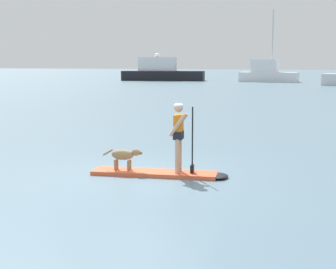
% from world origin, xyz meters
% --- Properties ---
extents(ground_plane, '(400.00, 400.00, 0.00)m').
position_xyz_m(ground_plane, '(0.00, 0.00, 0.00)').
color(ground_plane, slate).
extents(paddleboard, '(3.51, 1.21, 0.10)m').
position_xyz_m(paddleboard, '(0.22, 0.04, 0.05)').
color(paddleboard, '#E55933').
rests_on(paddleboard, ground_plane).
extents(person_paddler, '(0.64, 0.53, 1.73)m').
position_xyz_m(person_paddler, '(0.62, 0.10, 1.10)').
color(person_paddler, tan).
rests_on(person_paddler, paddleboard).
extents(dog, '(1.04, 0.31, 0.56)m').
position_xyz_m(dog, '(-0.77, -0.12, 0.47)').
color(dog, '#997A51').
rests_on(dog, paddleboard).
extents(moored_boat_starboard, '(13.29, 5.48, 4.32)m').
position_xyz_m(moored_boat_starboard, '(-23.75, 62.61, 1.37)').
color(moored_boat_starboard, black).
rests_on(moored_boat_starboard, ground_plane).
extents(moored_boat_center, '(8.62, 3.81, 10.49)m').
position_xyz_m(moored_boat_center, '(-7.16, 63.52, 1.24)').
color(moored_boat_center, white).
rests_on(moored_boat_center, ground_plane).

